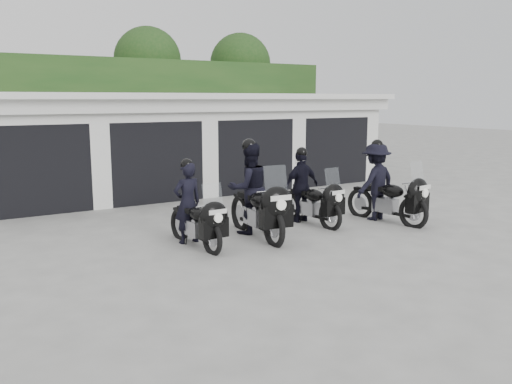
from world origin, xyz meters
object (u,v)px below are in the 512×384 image
police_bike_c (306,190)px  police_bike_d (382,186)px  police_bike_b (253,194)px  police_bike_a (194,211)px

police_bike_c → police_bike_d: 1.78m
police_bike_b → police_bike_d: bearing=-1.6°
police_bike_a → police_bike_d: bearing=-6.5°
police_bike_c → police_bike_a: bearing=-176.5°
police_bike_a → police_bike_c: 3.05m
police_bike_b → police_bike_d: police_bike_b is taller
police_bike_b → police_bike_c: bearing=17.4°
police_bike_a → police_bike_c: (3.02, 0.46, 0.07)m
police_bike_a → police_bike_c: police_bike_c is taller
police_bike_b → police_bike_c: police_bike_b is taller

